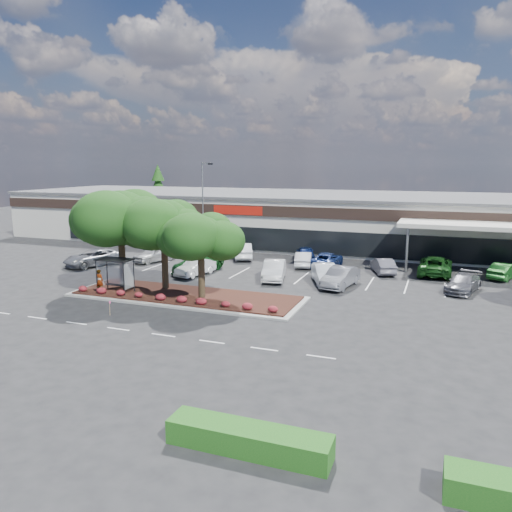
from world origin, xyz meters
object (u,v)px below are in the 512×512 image
(light_pole, at_px, (204,217))
(car_0, at_px, (94,258))
(survey_stake, at_px, (110,306))
(car_1, at_px, (154,254))

(light_pole, bearing_deg, car_0, -141.27)
(survey_stake, bearing_deg, light_pole, 98.37)
(light_pole, xyz_separation_m, car_0, (-8.80, -7.06, -3.72))
(survey_stake, bearing_deg, car_1, 112.88)
(survey_stake, distance_m, car_1, 18.60)
(survey_stake, relative_size, car_1, 0.22)
(survey_stake, xyz_separation_m, car_0, (-11.79, 13.26, 0.16))
(survey_stake, height_order, car_0, car_0)
(light_pole, height_order, car_0, light_pole)
(car_0, distance_m, car_1, 5.99)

